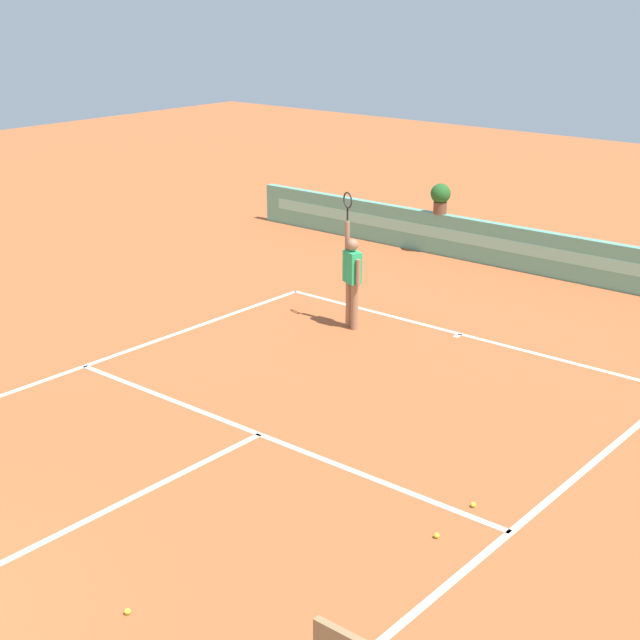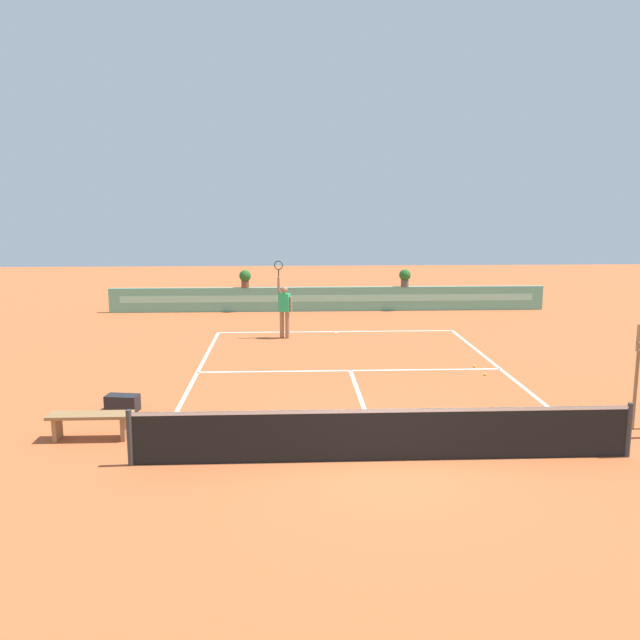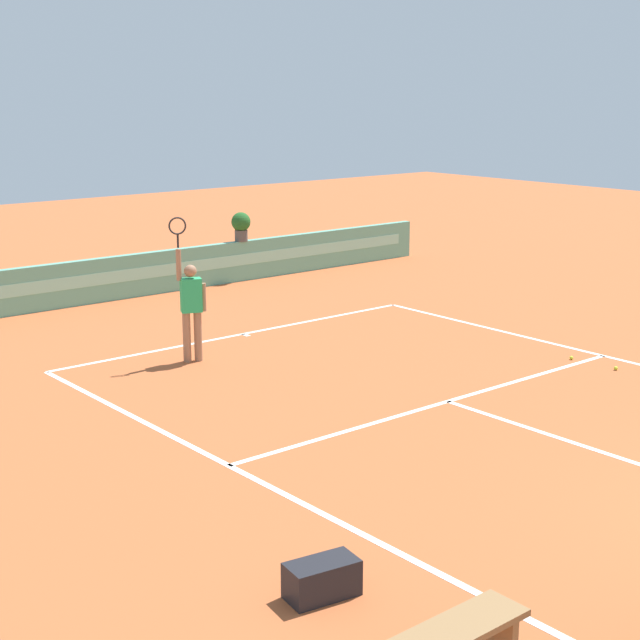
# 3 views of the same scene
# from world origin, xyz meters

# --- Properties ---
(ground_plane) EXTENTS (60.00, 60.00, 0.00)m
(ground_plane) POSITION_xyz_m (0.00, 6.00, 0.00)
(ground_plane) COLOR #B2562D
(court_lines) EXTENTS (8.32, 11.94, 0.01)m
(court_lines) POSITION_xyz_m (0.00, 6.72, 0.00)
(court_lines) COLOR white
(court_lines) RESTS_ON ground
(back_wall_barrier) EXTENTS (18.00, 0.21, 1.00)m
(back_wall_barrier) POSITION_xyz_m (0.00, 16.39, 0.50)
(back_wall_barrier) COLOR #60A88E
(back_wall_barrier) RESTS_ON ground
(gear_bag) EXTENTS (0.75, 0.47, 0.36)m
(gear_bag) POSITION_xyz_m (-5.30, 3.11, 0.18)
(gear_bag) COLOR black
(gear_bag) RESTS_ON ground
(tennis_player) EXTENTS (0.58, 0.34, 2.58)m
(tennis_player) POSITION_xyz_m (-1.80, 10.88, 1.05)
(tennis_player) COLOR #9E7051
(tennis_player) RESTS_ON ground
(tennis_ball_near_baseline) EXTENTS (0.07, 0.07, 0.07)m
(tennis_ball_near_baseline) POSITION_xyz_m (3.50, 5.73, 0.03)
(tennis_ball_near_baseline) COLOR #CCE033
(tennis_ball_near_baseline) RESTS_ON ground
(tennis_ball_mid_court) EXTENTS (0.07, 0.07, 0.07)m
(tennis_ball_mid_court) POSITION_xyz_m (3.46, 6.62, 0.03)
(tennis_ball_mid_court) COLOR #CCE033
(tennis_ball_mid_court) RESTS_ON ground
(potted_plant_right) EXTENTS (0.48, 0.48, 0.72)m
(potted_plant_right) POSITION_xyz_m (3.17, 16.39, 1.41)
(potted_plant_right) COLOR #514C47
(potted_plant_right) RESTS_ON back_wall_barrier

